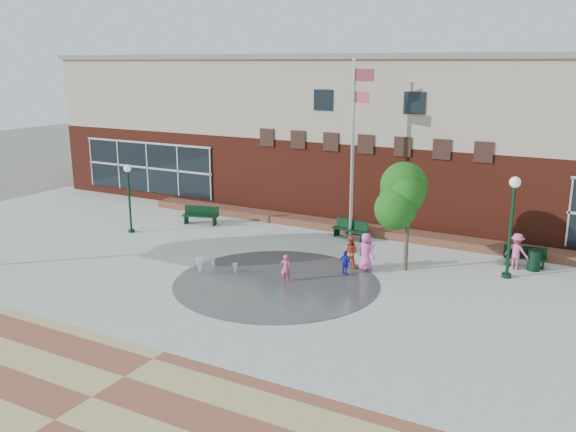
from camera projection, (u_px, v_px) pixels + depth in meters
The scene contains 22 objects.
ground at pixel (236, 308), 22.34m from camera, with size 120.00×120.00×0.00m, color #666056.
plaza_concrete at pixel (288, 275), 25.73m from camera, with size 46.00×18.00×0.01m, color #A8A8A0.
paver_band at pixel (92, 397), 16.38m from camera, with size 46.00×6.00×0.01m, color brown.
splash_pad at pixel (276, 283), 24.88m from camera, with size 8.40×8.40×0.01m, color #383A3D.
library_building at pixel (397, 134), 36.05m from camera, with size 44.40×10.40×9.20m.
flower_bed at pixel (357, 233), 32.19m from camera, with size 26.00×1.20×0.40m, color maroon.
flagpole_left at pixel (353, 141), 29.91m from camera, with size 0.99×0.44×8.94m.
flagpole_right at pixel (354, 153), 30.11m from camera, with size 0.93×0.36×7.84m.
lamp_left at pixel (129, 191), 31.67m from camera, with size 0.38×0.38×3.63m.
lamp_right at pixel (512, 216), 24.82m from camera, with size 0.45×0.45×4.30m.
bench_left at pixel (200, 219), 33.74m from camera, with size 2.08×1.05×1.01m.
bench_mid at pixel (350, 233), 31.03m from camera, with size 1.97×0.89×0.96m.
bench_right at pixel (525, 261), 26.74m from camera, with size 1.86×0.86×0.90m.
trash_can at pixel (534, 260), 26.21m from camera, with size 0.58×0.58×0.95m.
tree_mid at pixel (409, 197), 25.61m from camera, with size 2.64×2.64×4.46m.
water_jet_a at pixel (200, 276), 25.73m from camera, with size 0.38×0.38×0.74m, color white.
water_jet_b at pixel (235, 275), 25.76m from camera, with size 0.21×0.21×0.48m, color white.
child_splash at pixel (286, 268), 24.87m from camera, with size 0.43×0.28×1.17m, color #E24681.
adult_red at pixel (350, 252), 26.47m from camera, with size 0.72×0.56×1.47m, color #C0512B.
adult_pink at pixel (366, 252), 26.22m from camera, with size 0.81×0.53×1.67m, color #E153A1.
child_blue at pixel (345, 263), 25.67m from camera, with size 0.63×0.26×1.08m, color #191EA8.
person_bench at pixel (517, 252), 26.32m from camera, with size 1.04×0.60×1.62m, color #CB5482.
Camera 1 is at (11.69, -17.33, 8.78)m, focal length 38.00 mm.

